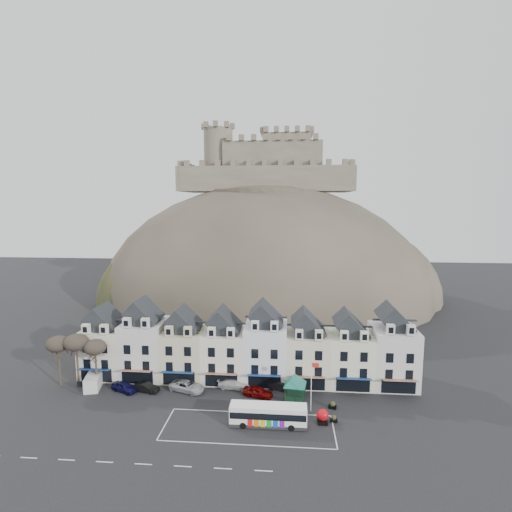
{
  "coord_description": "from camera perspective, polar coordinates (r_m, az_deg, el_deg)",
  "views": [
    {
      "loc": [
        6.97,
        -46.82,
        29.16
      ],
      "look_at": [
        1.08,
        24.0,
        19.41
      ],
      "focal_mm": 28.0,
      "sensor_mm": 36.0,
      "label": 1
    }
  ],
  "objects": [
    {
      "name": "ground",
      "position": [
        55.6,
        -3.46,
        -23.83
      ],
      "size": [
        300.0,
        300.0,
        0.0
      ],
      "primitive_type": "plane",
      "color": "black",
      "rests_on": "ground"
    },
    {
      "name": "coach_bay_markings",
      "position": [
        56.45,
        -1.07,
        -23.29
      ],
      "size": [
        22.0,
        7.5,
        0.01
      ],
      "primitive_type": "cube",
      "color": "silver",
      "rests_on": "ground"
    },
    {
      "name": "townhouse_terrace",
      "position": [
        67.52,
        -1.39,
        -12.88
      ],
      "size": [
        54.4,
        9.35,
        11.8
      ],
      "color": "silver",
      "rests_on": "ground"
    },
    {
      "name": "castle_hill",
      "position": [
        119.5,
        1.88,
        -6.26
      ],
      "size": [
        100.0,
        76.0,
        68.0
      ],
      "color": "#3B372E",
      "rests_on": "ground"
    },
    {
      "name": "castle",
      "position": [
        123.42,
        1.77,
        12.94
      ],
      "size": [
        50.2,
        22.2,
        22.0
      ],
      "color": "#61564A",
      "rests_on": "ground"
    },
    {
      "name": "tree_left_far",
      "position": [
        71.24,
        -26.43,
        -11.24
      ],
      "size": [
        3.61,
        3.61,
        8.24
      ],
      "color": "#322A20",
      "rests_on": "ground"
    },
    {
      "name": "tree_left_mid",
      "position": [
        69.67,
        -24.29,
        -11.24
      ],
      "size": [
        3.78,
        3.78,
        8.64
      ],
      "color": "#322A20",
      "rests_on": "ground"
    },
    {
      "name": "tree_left_near",
      "position": [
        68.52,
        -22.01,
        -12.04
      ],
      "size": [
        3.43,
        3.43,
        7.84
      ],
      "color": "#322A20",
      "rests_on": "ground"
    },
    {
      "name": "bus",
      "position": [
        56.13,
        1.75,
        -21.63
      ],
      "size": [
        10.05,
        2.39,
        2.83
      ],
      "rotation": [
        0.0,
        0.0,
        -0.0
      ],
      "color": "#262628",
      "rests_on": "ground"
    },
    {
      "name": "bus_shelter",
      "position": [
        61.75,
        5.62,
        -17.17
      ],
      "size": [
        6.27,
        6.27,
        4.02
      ],
      "rotation": [
        0.0,
        0.0,
        -0.13
      ],
      "color": "black",
      "rests_on": "ground"
    },
    {
      "name": "red_buoy",
      "position": [
        57.5,
        9.48,
        -21.63
      ],
      "size": [
        1.58,
        1.58,
        1.95
      ],
      "rotation": [
        0.0,
        0.0,
        0.03
      ],
      "color": "black",
      "rests_on": "ground"
    },
    {
      "name": "flagpole",
      "position": [
        58.6,
        7.99,
        -17.5
      ],
      "size": [
        1.06,
        0.18,
        7.32
      ],
      "rotation": [
        0.0,
        0.0,
        -0.11
      ],
      "color": "silver",
      "rests_on": "ground"
    },
    {
      "name": "white_van",
      "position": [
        70.71,
        -22.15,
        -16.17
      ],
      "size": [
        3.21,
        5.17,
        2.2
      ],
      "rotation": [
        0.0,
        0.0,
        0.25
      ],
      "color": "silver",
      "rests_on": "ground"
    },
    {
      "name": "planter_west",
      "position": [
        61.31,
        10.87,
        -20.18
      ],
      "size": [
        1.2,
        0.85,
        1.08
      ],
      "rotation": [
        0.0,
        0.0,
        -0.31
      ],
      "color": "black",
      "rests_on": "ground"
    },
    {
      "name": "planter_east",
      "position": [
        58.26,
        11.04,
        -21.85
      ],
      "size": [
        0.99,
        0.68,
        0.97
      ],
      "rotation": [
        0.0,
        0.0,
        -0.05
      ],
      "color": "black",
      "rests_on": "ground"
    },
    {
      "name": "car_navy",
      "position": [
        67.93,
        -18.29,
        -17.32
      ],
      "size": [
        4.75,
        3.46,
        1.5
      ],
      "primitive_type": "imported",
      "rotation": [
        0.0,
        0.0,
        1.14
      ],
      "color": "#0C0B37",
      "rests_on": "ground"
    },
    {
      "name": "car_black",
      "position": [
        66.98,
        -15.45,
        -17.64
      ],
      "size": [
        4.38,
        2.31,
        1.37
      ],
      "primitive_type": "imported",
      "rotation": [
        0.0,
        0.0,
        1.36
      ],
      "color": "black",
      "rests_on": "ground"
    },
    {
      "name": "car_silver",
      "position": [
        65.84,
        -9.82,
        -17.85
      ],
      "size": [
        6.03,
        4.21,
        1.55
      ],
      "primitive_type": "imported",
      "rotation": [
        0.0,
        0.0,
        1.24
      ],
      "color": "#B5B8BD",
      "rests_on": "ground"
    },
    {
      "name": "car_white",
      "position": [
        65.87,
        -3.19,
        -17.77
      ],
      "size": [
        5.26,
        2.65,
        1.46
      ],
      "primitive_type": "imported",
      "rotation": [
        0.0,
        0.0,
        1.45
      ],
      "color": "silver",
      "rests_on": "ground"
    },
    {
      "name": "car_maroon",
      "position": [
        63.3,
        0.27,
        -18.82
      ],
      "size": [
        4.95,
        3.19,
        1.57
      ],
      "primitive_type": "imported",
      "rotation": [
        0.0,
        0.0,
        1.25
      ],
      "color": "#570605",
      "rests_on": "ground"
    },
    {
      "name": "car_charcoal",
      "position": [
        65.37,
        3.6,
        -18.05
      ],
      "size": [
        4.22,
        2.35,
        1.32
      ],
      "primitive_type": "imported",
      "rotation": [
        0.0,
        0.0,
        1.32
      ],
      "color": "black",
      "rests_on": "ground"
    }
  ]
}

